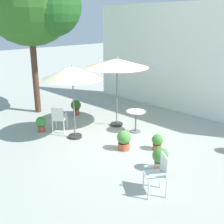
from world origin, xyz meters
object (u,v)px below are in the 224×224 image
object	(u,v)px
potted_plant_1	(41,123)
potted_plant_5	(160,158)
patio_umbrella_0	(117,64)
cafe_table_0	(136,118)
patio_umbrella_1	(72,73)
patio_chair_1	(59,118)
potted_plant_3	(76,106)
patio_chair_0	(159,172)
potted_plant_0	(124,140)
potted_plant_4	(157,142)

from	to	relation	value
potted_plant_1	potted_plant_5	world-z (taller)	potted_plant_5
patio_umbrella_0	cafe_table_0	bearing A→B (deg)	0.77
patio_umbrella_1	patio_chair_1	distance (m)	1.77
potted_plant_3	potted_plant_5	bearing A→B (deg)	-13.44
cafe_table_0	patio_chair_0	world-z (taller)	patio_chair_0
patio_umbrella_0	potted_plant_0	distance (m)	2.81
potted_plant_0	potted_plant_4	size ratio (longest dim) A/B	1.25
potted_plant_0	potted_plant_1	size ratio (longest dim) A/B	1.12
patio_umbrella_1	patio_chair_1	size ratio (longest dim) A/B	2.69
potted_plant_0	potted_plant_4	bearing A→B (deg)	44.86
patio_umbrella_0	potted_plant_4	size ratio (longest dim) A/B	5.20
potted_plant_3	potted_plant_4	distance (m)	4.25
patio_chair_0	potted_plant_1	bearing A→B (deg)	178.59
patio_umbrella_0	patio_chair_0	world-z (taller)	patio_umbrella_0
patio_umbrella_0	patio_chair_1	world-z (taller)	patio_umbrella_0
potted_plant_0	potted_plant_5	distance (m)	1.48
potted_plant_4	patio_umbrella_1	bearing A→B (deg)	-154.32
patio_chair_0	potted_plant_4	bearing A→B (deg)	126.90
patio_chair_0	potted_plant_1	size ratio (longest dim) A/B	1.74
cafe_table_0	patio_umbrella_1	bearing A→B (deg)	-121.07
patio_umbrella_0	potted_plant_1	distance (m)	3.32
patio_umbrella_0	potted_plant_1	size ratio (longest dim) A/B	4.68
patio_umbrella_0	patio_chair_1	bearing A→B (deg)	-116.84
patio_umbrella_1	potted_plant_0	bearing A→B (deg)	15.27
patio_umbrella_1	potted_plant_4	world-z (taller)	patio_umbrella_1
patio_umbrella_1	potted_plant_1	bearing A→B (deg)	-158.33
potted_plant_3	cafe_table_0	bearing A→B (deg)	6.71
patio_umbrella_0	potted_plant_4	distance (m)	3.08
patio_umbrella_0	patio_chair_0	bearing A→B (deg)	-33.54
patio_umbrella_0	patio_umbrella_1	world-z (taller)	patio_umbrella_0
patio_chair_1	potted_plant_5	world-z (taller)	patio_chair_1
potted_plant_1	potted_plant_4	distance (m)	4.05
patio_umbrella_0	potted_plant_5	xyz separation A→B (m)	(3.03, -1.52, -1.91)
potted_plant_3	patio_chair_1	bearing A→B (deg)	-55.76
patio_chair_1	potted_plant_5	size ratio (longest dim) A/B	1.46
patio_chair_0	cafe_table_0	bearing A→B (deg)	138.46
patio_umbrella_1	potted_plant_3	bearing A→B (deg)	141.21
patio_umbrella_0	patio_chair_0	distance (m)	4.66
patio_umbrella_1	potted_plant_5	distance (m)	3.68
patio_chair_1	potted_plant_0	bearing A→B (deg)	12.58
potted_plant_3	potted_plant_5	size ratio (longest dim) A/B	1.02
potted_plant_4	potted_plant_5	size ratio (longest dim) A/B	0.79
patio_umbrella_1	potted_plant_0	distance (m)	2.56
potted_plant_3	potted_plant_5	xyz separation A→B (m)	(5.01, -1.20, -0.02)
potted_plant_5	patio_chair_0	bearing A→B (deg)	-56.21
potted_plant_4	patio_chair_1	bearing A→B (deg)	-158.57
potted_plant_1	potted_plant_3	size ratio (longest dim) A/B	0.85
potted_plant_0	potted_plant_3	distance (m)	3.67
cafe_table_0	potted_plant_0	distance (m)	1.48
potted_plant_3	potted_plant_4	bearing A→B (deg)	-3.68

